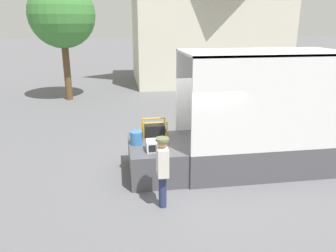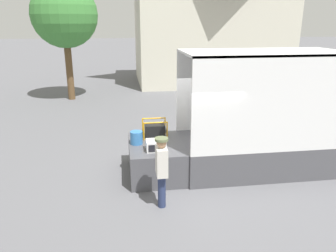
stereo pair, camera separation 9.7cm
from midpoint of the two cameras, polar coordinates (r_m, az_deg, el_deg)
name	(u,v)px [view 1 (the left image)]	position (r m, az deg, el deg)	size (l,w,h in m)	color
ground_plane	(182,172)	(9.41, 2.16, -7.93)	(160.00, 160.00, 0.00)	slate
box_truck	(309,134)	(10.42, 23.14, -1.21)	(6.67, 2.13, 3.34)	navy
tailgate_deck	(156,159)	(9.12, -2.37, -5.70)	(1.47, 2.03, 0.90)	#4C4C51
microwave	(156,145)	(8.45, -2.41, -3.39)	(0.50, 0.42, 0.27)	white
portable_generator	(155,131)	(9.39, -2.54, -0.79)	(0.69, 0.47, 0.51)	black
orange_bucket	(136,138)	(8.90, -5.85, -2.06)	(0.33, 0.33, 0.35)	#3370B2
worker_person	(162,166)	(7.30, -1.36, -6.92)	(0.30, 0.44, 1.68)	navy
house_backdrop	(207,18)	(23.70, 6.63, 18.22)	(10.36, 6.97, 8.48)	beige
street_tree	(62,15)	(18.39, -18.14, 17.88)	(3.37, 3.37, 6.10)	brown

